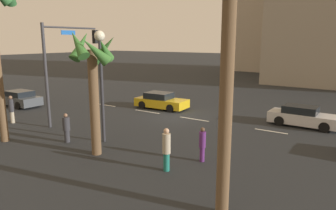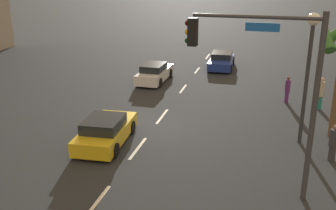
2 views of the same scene
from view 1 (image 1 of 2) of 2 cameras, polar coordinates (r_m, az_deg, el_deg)
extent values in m
plane|color=#232628|center=(23.43, 1.11, -2.02)|extent=(220.00, 220.00, 0.00)
cube|color=silver|center=(20.56, 18.30, -4.58)|extent=(2.03, 0.14, 0.01)
cube|color=silver|center=(22.58, 4.77, -2.58)|extent=(2.33, 0.14, 0.01)
cube|color=silver|center=(24.89, -3.87, -1.21)|extent=(2.38, 0.14, 0.01)
cube|color=silver|center=(27.87, -11.32, -0.01)|extent=(2.25, 0.14, 0.01)
cube|color=gold|center=(25.94, -1.18, 0.44)|extent=(4.44, 2.11, 0.67)
cube|color=black|center=(25.96, -1.68, 1.76)|extent=(2.18, 1.75, 0.50)
cylinder|color=black|center=(26.05, 2.35, 0.10)|extent=(0.65, 0.26, 0.64)
cylinder|color=black|center=(24.56, 0.41, -0.61)|extent=(0.65, 0.26, 0.64)
cylinder|color=black|center=(27.40, -2.61, 0.67)|extent=(0.65, 0.26, 0.64)
cylinder|color=black|center=(25.99, -4.72, 0.04)|extent=(0.65, 0.26, 0.64)
cube|color=silver|center=(22.45, 23.58, -2.29)|extent=(4.42, 1.75, 0.70)
cube|color=black|center=(22.37, 23.05, -0.74)|extent=(2.14, 1.50, 0.48)
cylinder|color=black|center=(23.03, 27.25, -2.77)|extent=(0.64, 0.23, 0.64)
cylinder|color=black|center=(21.53, 26.64, -3.66)|extent=(0.64, 0.23, 0.64)
cylinder|color=black|center=(23.52, 20.71, -1.94)|extent=(0.64, 0.23, 0.64)
cylinder|color=black|center=(22.05, 19.67, -2.74)|extent=(0.64, 0.23, 0.64)
cube|color=#474C51|center=(29.98, -25.66, 0.86)|extent=(4.47, 1.88, 0.72)
cube|color=black|center=(29.66, -25.49, 1.93)|extent=(2.15, 1.63, 0.46)
cylinder|color=black|center=(30.78, -28.33, 0.49)|extent=(0.64, 0.23, 0.64)
cylinder|color=black|center=(31.61, -25.60, 1.01)|extent=(0.64, 0.23, 0.64)
cylinder|color=black|center=(28.41, -25.66, -0.09)|extent=(0.64, 0.23, 0.64)
cylinder|color=black|center=(29.31, -22.79, 0.49)|extent=(0.64, 0.23, 0.64)
cylinder|color=#38383D|center=(21.28, -21.38, 4.87)|extent=(0.20, 0.20, 6.65)
cylinder|color=#38383D|center=(22.38, -17.37, 13.33)|extent=(0.25, 4.20, 0.12)
cube|color=black|center=(23.70, -13.15, 12.04)|extent=(0.33, 0.33, 0.95)
sphere|color=#360503|center=(23.83, -12.85, 12.76)|extent=(0.20, 0.20, 0.20)
sphere|color=orange|center=(23.82, -12.82, 12.04)|extent=(0.20, 0.20, 0.20)
sphere|color=black|center=(23.82, -12.78, 11.32)|extent=(0.20, 0.20, 0.20)
cube|color=#1959B2|center=(22.25, -17.76, 12.49)|extent=(0.07, 1.10, 0.28)
cylinder|color=#2D2D33|center=(17.35, -11.96, 2.15)|extent=(0.18, 0.18, 5.52)
sphere|color=#F2EACC|center=(17.12, -12.40, 12.22)|extent=(0.56, 0.56, 0.56)
cylinder|color=#59266B|center=(14.85, 6.25, -8.95)|extent=(0.32, 0.32, 0.69)
cylinder|color=#59266B|center=(14.61, 6.31, -6.30)|extent=(0.43, 0.43, 0.75)
sphere|color=brown|center=(14.47, 6.35, -4.49)|extent=(0.20, 0.20, 0.20)
cylinder|color=#1E7266|center=(13.74, -0.28, -10.36)|extent=(0.38, 0.38, 0.80)
cylinder|color=#B2A58C|center=(13.45, -0.29, -7.05)|extent=(0.50, 0.50, 0.88)
sphere|color=tan|center=(13.28, -0.29, -4.77)|extent=(0.24, 0.24, 0.24)
cylinder|color=#333338|center=(18.31, -17.96, -5.44)|extent=(0.37, 0.37, 0.69)
cylinder|color=#333338|center=(18.12, -18.11, -3.27)|extent=(0.50, 0.50, 0.75)
sphere|color=#8C664C|center=(18.01, -18.20, -1.81)|extent=(0.20, 0.20, 0.20)
cylinder|color=#B2A58C|center=(23.93, -26.53, -2.01)|extent=(0.39, 0.39, 0.79)
cylinder|color=#333338|center=(23.77, -26.71, -0.06)|extent=(0.52, 0.52, 0.87)
sphere|color=#8C664C|center=(23.67, -26.84, 1.24)|extent=(0.23, 0.23, 0.23)
cylinder|color=brown|center=(9.56, 10.61, 2.77)|extent=(0.42, 0.42, 8.23)
cylinder|color=brown|center=(15.48, -13.30, 0.25)|extent=(0.47, 0.47, 5.15)
cone|color=#38702D|center=(15.77, -15.65, 10.38)|extent=(0.58, 1.33, 1.56)
cone|color=#38702D|center=(14.81, -16.15, 10.67)|extent=(1.42, 0.77, 1.45)
cone|color=#38702D|center=(14.50, -13.10, 9.62)|extent=(1.18, 1.51, 1.39)
cone|color=#38702D|center=(14.97, -11.52, 9.87)|extent=(1.06, 1.42, 1.25)
cone|color=#38702D|center=(15.97, -11.82, 9.71)|extent=(1.79, 0.92, 1.71)
camera|label=2|loc=(33.71, -33.07, 13.91)|focal=42.59mm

